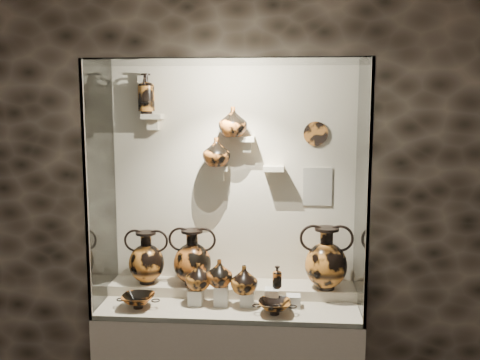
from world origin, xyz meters
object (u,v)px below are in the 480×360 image
object	(u,v)px
lekythos_small	(277,276)
amphora_left	(146,257)
jug_c	(244,279)
amphora_right	(326,258)
jug_b	(219,273)
ovoid_vase_b	(233,122)
amphora_mid	(192,257)
kylix_right	(275,306)
kylix_left	(138,300)
lekythos_tall	(146,91)
ovoid_vase_a	(216,152)
jug_a	(198,276)

from	to	relation	value
lekythos_small	amphora_left	bearing A→B (deg)	167.15
jug_c	amphora_right	bearing A→B (deg)	27.20
lekythos_small	amphora_right	bearing A→B (deg)	23.66
jug_b	ovoid_vase_b	xyz separation A→B (m)	(0.07, 0.25, 0.97)
amphora_right	lekythos_small	size ratio (longest dim) A/B	2.58
amphora_mid	kylix_right	world-z (taller)	amphora_mid
jug_c	lekythos_small	size ratio (longest dim) A/B	1.12
amphora_right	ovoid_vase_b	bearing A→B (deg)	-178.26
jug_b	kylix_left	distance (m)	0.55
amphora_right	lekythos_tall	xyz separation A→B (m)	(-1.23, 0.11, 1.11)
amphora_right	jug_c	bearing A→B (deg)	-152.65
lekythos_small	ovoid_vase_a	size ratio (longest dim) A/B	0.85
amphora_right	lekythos_tall	distance (m)	1.66
jug_c	lekythos_small	world-z (taller)	lekythos_small
kylix_left	ovoid_vase_b	xyz separation A→B (m)	(0.58, 0.34, 1.13)
jug_a	ovoid_vase_a	size ratio (longest dim) A/B	0.92
jug_c	lekythos_small	bearing A→B (deg)	16.31
jug_c	amphora_left	bearing A→B (deg)	171.57
amphora_mid	lekythos_small	size ratio (longest dim) A/B	2.36
jug_b	lekythos_tall	xyz separation A→B (m)	(-0.53, 0.28, 1.17)
jug_c	ovoid_vase_a	bearing A→B (deg)	136.80
ovoid_vase_a	jug_b	bearing A→B (deg)	-84.43
kylix_right	amphora_left	bearing A→B (deg)	156.20
amphora_left	jug_c	bearing A→B (deg)	-24.48
jug_a	kylix_left	size ratio (longest dim) A/B	0.67
amphora_right	lekythos_small	xyz separation A→B (m)	(-0.33, -0.15, -0.08)
lekythos_tall	jug_a	bearing A→B (deg)	-58.93
jug_a	lekythos_small	bearing A→B (deg)	-3.32
ovoid_vase_a	amphora_mid	bearing A→B (deg)	-163.67
amphora_left	amphora_right	distance (m)	1.23
ovoid_vase_a	jug_c	bearing A→B (deg)	-56.23
jug_a	ovoid_vase_b	bearing A→B (deg)	44.47
jug_b	ovoid_vase_a	distance (m)	0.81
ovoid_vase_b	ovoid_vase_a	bearing A→B (deg)	164.44
amphora_right	kylix_left	xyz separation A→B (m)	(-1.22, -0.26, -0.23)
ovoid_vase_b	amphora_right	bearing A→B (deg)	-20.76
jug_a	jug_b	world-z (taller)	jug_b
amphora_left	jug_b	size ratio (longest dim) A/B	2.07
amphora_mid	lekythos_tall	xyz separation A→B (m)	(-0.32, 0.09, 1.13)
amphora_left	jug_c	world-z (taller)	amphora_left
jug_a	lekythos_small	world-z (taller)	lekythos_small
amphora_mid	kylix_right	size ratio (longest dim) A/B	1.48
jug_c	kylix_right	size ratio (longest dim) A/B	0.70
jug_c	ovoid_vase_b	bearing A→B (deg)	118.36
jug_b	lekythos_small	xyz separation A→B (m)	(0.37, 0.02, -0.02)
lekythos_small	jug_b	bearing A→B (deg)	-178.55
kylix_right	ovoid_vase_b	size ratio (longest dim) A/B	1.31
amphora_right	amphora_left	bearing A→B (deg)	-172.67
jug_c	lekythos_tall	size ratio (longest dim) A/B	0.60
lekythos_small	lekythos_tall	distance (m)	1.51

